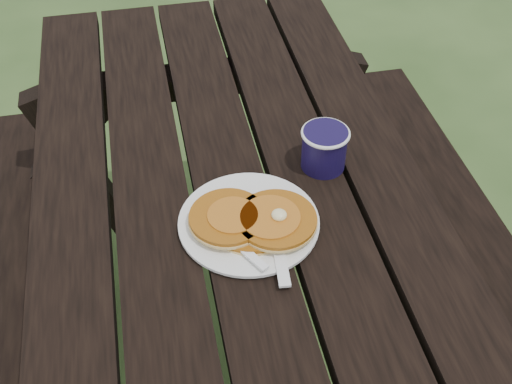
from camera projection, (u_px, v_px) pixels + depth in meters
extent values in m
cube|color=black|center=(247.00, 255.00, 1.13)|extent=(0.75, 1.80, 0.04)
cube|color=black|center=(493.00, 304.00, 1.42)|extent=(0.25, 1.80, 0.04)
cylinder|color=white|center=(249.00, 223.00, 1.15)|extent=(0.32, 0.32, 0.01)
cylinder|color=#A95E13|center=(252.00, 224.00, 1.14)|extent=(0.14, 0.14, 0.01)
cylinder|color=#A95E13|center=(228.00, 217.00, 1.13)|extent=(0.14, 0.14, 0.01)
cylinder|color=#A95E13|center=(276.00, 220.00, 1.13)|extent=(0.14, 0.14, 0.01)
cylinder|color=#9B5616|center=(270.00, 216.00, 1.12)|extent=(0.11, 0.11, 0.00)
ellipsoid|color=#F4E59E|center=(279.00, 215.00, 1.12)|extent=(0.03, 0.03, 0.02)
cube|color=white|center=(278.00, 245.00, 1.10)|extent=(0.04, 0.18, 0.00)
cylinder|color=#140C34|center=(324.00, 149.00, 1.24)|extent=(0.09, 0.09, 0.09)
torus|color=white|center=(326.00, 133.00, 1.22)|extent=(0.09, 0.09, 0.01)
cylinder|color=black|center=(326.00, 134.00, 1.22)|extent=(0.08, 0.08, 0.01)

